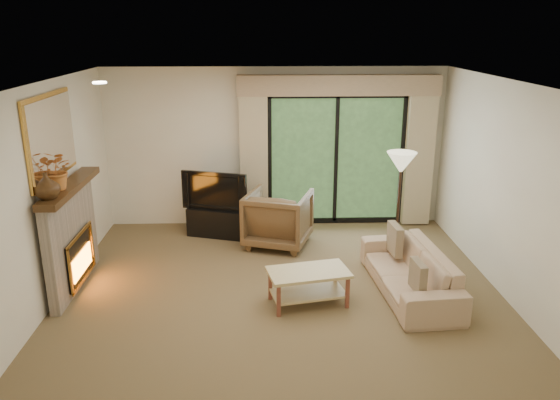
{
  "coord_description": "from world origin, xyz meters",
  "views": [
    {
      "loc": [
        -0.24,
        -6.27,
        3.2
      ],
      "look_at": [
        0.0,
        0.3,
        1.1
      ],
      "focal_mm": 35.0,
      "sensor_mm": 36.0,
      "label": 1
    }
  ],
  "objects_px": {
    "media_console": "(218,221)",
    "sofa": "(409,271)",
    "coffee_table": "(308,287)",
    "armchair": "(278,218)"
  },
  "relations": [
    {
      "from": "armchair",
      "to": "coffee_table",
      "type": "distance_m",
      "value": 1.91
    },
    {
      "from": "sofa",
      "to": "coffee_table",
      "type": "distance_m",
      "value": 1.32
    },
    {
      "from": "media_console",
      "to": "coffee_table",
      "type": "bearing_deg",
      "value": -44.55
    },
    {
      "from": "media_console",
      "to": "armchair",
      "type": "distance_m",
      "value": 1.07
    },
    {
      "from": "media_console",
      "to": "sofa",
      "type": "xyz_separation_m",
      "value": [
        2.54,
        -2.07,
        0.06
      ]
    },
    {
      "from": "coffee_table",
      "to": "media_console",
      "type": "bearing_deg",
      "value": 106.33
    },
    {
      "from": "armchair",
      "to": "sofa",
      "type": "distance_m",
      "value": 2.27
    },
    {
      "from": "media_console",
      "to": "armchair",
      "type": "bearing_deg",
      "value": -8.08
    },
    {
      "from": "media_console",
      "to": "sofa",
      "type": "relative_size",
      "value": 0.47
    },
    {
      "from": "media_console",
      "to": "armchair",
      "type": "relative_size",
      "value": 0.97
    }
  ]
}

